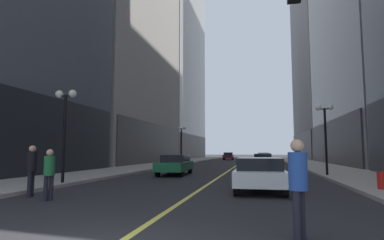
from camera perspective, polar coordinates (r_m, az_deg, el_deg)
name	(u,v)px	position (r m, az deg, el deg)	size (l,w,h in m)	color
ground_plane	(239,164)	(39.16, 8.45, -7.86)	(200.00, 200.00, 0.00)	#262628
sidewalk_left	(173,163)	(40.51, -3.39, -7.72)	(4.50, 78.00, 0.15)	#9E9991
sidewalk_right	(310,164)	(39.52, 20.57, -7.43)	(4.50, 78.00, 0.15)	#9E9991
lane_centre_stripe	(239,164)	(39.16, 8.45, -7.85)	(0.16, 70.00, 0.01)	#E5D64C
building_left_far	(170,66)	(69.08, -4.01, 9.71)	(11.11, 26.00, 39.78)	#A8A399
car_white	(260,173)	(12.83, 12.12, -9.35)	(1.92, 4.03, 1.32)	silver
car_green	(175,164)	(21.28, -3.03, -7.92)	(1.93, 4.73, 1.32)	#196038
car_navy	(262,160)	(31.34, 12.59, -7.05)	(1.84, 4.54, 1.32)	#141E4C
car_silver	(264,158)	(39.80, 12.87, -6.71)	(1.77, 4.02, 1.32)	#B7B7BC
car_blue	(263,157)	(49.95, 12.73, -6.46)	(1.85, 4.42, 1.32)	navy
car_maroon	(228,156)	(57.29, 6.59, -6.43)	(1.90, 4.74, 1.32)	maroon
pedestrian_in_green_parka	(49,171)	(11.29, -24.35, -8.32)	(0.48, 0.48, 1.64)	black
pedestrian_in_blue_hoodie	(298,180)	(6.16, 18.58, -10.24)	(0.47, 0.47, 1.80)	black
pedestrian_in_black_coat	(32,167)	(12.42, -26.94, -7.51)	(0.39, 0.39, 1.78)	black
street_lamp_left_near	(65,115)	(15.85, -21.91, 0.86)	(1.06, 0.36, 4.43)	black
street_lamp_left_far	(182,137)	(36.95, -1.90, -3.00)	(1.06, 0.36, 4.43)	black
street_lamp_right_mid	(325,123)	(20.94, 22.87, -0.58)	(1.06, 0.36, 4.43)	black
fire_hydrant_right	(381,183)	(14.08, 30.97, -9.64)	(0.28, 0.28, 0.80)	red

